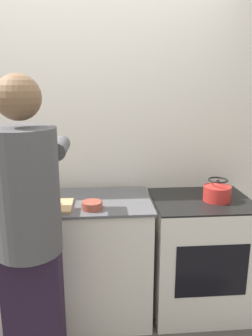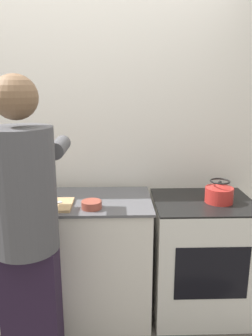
{
  "view_description": "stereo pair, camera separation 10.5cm",
  "coord_description": "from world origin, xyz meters",
  "px_view_note": "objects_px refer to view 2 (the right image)",
  "views": [
    {
      "loc": [
        0.16,
        -1.9,
        1.69
      ],
      "look_at": [
        0.33,
        0.2,
        1.15
      ],
      "focal_mm": 35.0,
      "sensor_mm": 36.0,
      "label": 1
    },
    {
      "loc": [
        0.27,
        -1.9,
        1.69
      ],
      "look_at": [
        0.33,
        0.2,
        1.15
      ],
      "focal_mm": 35.0,
      "sensor_mm": 36.0,
      "label": 2
    }
  ],
  "objects_px": {
    "oven": "(200,256)",
    "kettle": "(219,193)",
    "cutting_board": "(49,205)",
    "knife": "(44,205)",
    "person": "(26,224)",
    "bowl_prep": "(92,205)"
  },
  "relations": [
    {
      "from": "oven",
      "to": "cutting_board",
      "type": "bearing_deg",
      "value": -172.93
    },
    {
      "from": "cutting_board",
      "to": "bowl_prep",
      "type": "bearing_deg",
      "value": -9.24
    },
    {
      "from": "person",
      "to": "bowl_prep",
      "type": "xyz_separation_m",
      "value": [
        0.33,
        0.34,
        -0.02
      ]
    },
    {
      "from": "oven",
      "to": "kettle",
      "type": "relative_size",
      "value": 4.48
    },
    {
      "from": "oven",
      "to": "cutting_board",
      "type": "relative_size",
      "value": 2.83
    },
    {
      "from": "cutting_board",
      "to": "kettle",
      "type": "relative_size",
      "value": 1.58
    },
    {
      "from": "bowl_prep",
      "to": "kettle",
      "type": "bearing_deg",
      "value": 9.66
    },
    {
      "from": "knife",
      "to": "cutting_board",
      "type": "bearing_deg",
      "value": 22.79
    },
    {
      "from": "person",
      "to": "knife",
      "type": "bearing_deg",
      "value": 86.39
    },
    {
      "from": "knife",
      "to": "bowl_prep",
      "type": "relative_size",
      "value": 1.59
    },
    {
      "from": "knife",
      "to": "kettle",
      "type": "height_order",
      "value": "kettle"
    },
    {
      "from": "oven",
      "to": "cutting_board",
      "type": "xyz_separation_m",
      "value": [
        -1.08,
        -0.13,
        0.47
      ]
    },
    {
      "from": "oven",
      "to": "kettle",
      "type": "xyz_separation_m",
      "value": [
        0.1,
        -0.03,
        0.51
      ]
    },
    {
      "from": "person",
      "to": "kettle",
      "type": "height_order",
      "value": "person"
    },
    {
      "from": "person",
      "to": "cutting_board",
      "type": "bearing_deg",
      "value": 83.1
    },
    {
      "from": "kettle",
      "to": "person",
      "type": "bearing_deg",
      "value": -158.25
    },
    {
      "from": "oven",
      "to": "knife",
      "type": "height_order",
      "value": "knife"
    },
    {
      "from": "oven",
      "to": "person",
      "type": "distance_m",
      "value": 1.34
    },
    {
      "from": "person",
      "to": "kettle",
      "type": "distance_m",
      "value": 1.31
    },
    {
      "from": "person",
      "to": "cutting_board",
      "type": "xyz_separation_m",
      "value": [
        0.05,
        0.38,
        -0.03
      ]
    },
    {
      "from": "oven",
      "to": "kettle",
      "type": "height_order",
      "value": "kettle"
    },
    {
      "from": "oven",
      "to": "knife",
      "type": "relative_size",
      "value": 4.16
    }
  ]
}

